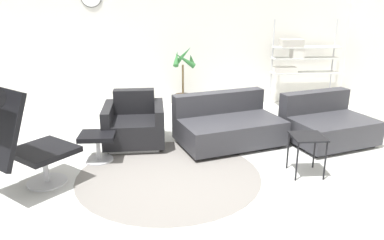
# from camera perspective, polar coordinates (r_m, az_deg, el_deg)

# --- Properties ---
(ground_plane) EXTENTS (12.00, 12.00, 0.00)m
(ground_plane) POSITION_cam_1_polar(r_m,az_deg,el_deg) (4.63, -3.63, -7.45)
(ground_plane) COLOR silver
(wall_back) EXTENTS (12.00, 0.09, 2.80)m
(wall_back) POSITION_cam_1_polar(r_m,az_deg,el_deg) (7.30, -4.00, 13.30)
(wall_back) COLOR silver
(wall_back) RESTS_ON ground_plane
(round_rug) EXTENTS (2.17, 2.17, 0.01)m
(round_rug) POSITION_cam_1_polar(r_m,az_deg,el_deg) (4.48, -3.54, -8.34)
(round_rug) COLOR slate
(round_rug) RESTS_ON ground_plane
(lounge_chair) EXTENTS (1.07, 1.12, 1.26)m
(lounge_chair) POSITION_cam_1_polar(r_m,az_deg,el_deg) (4.18, -25.96, -1.11)
(lounge_chair) COLOR #BCBCC1
(lounge_chair) RESTS_ON ground_plane
(ottoman) EXTENTS (0.44, 0.38, 0.37)m
(ottoman) POSITION_cam_1_polar(r_m,az_deg,el_deg) (4.90, -14.18, -3.17)
(ottoman) COLOR #BCBCC1
(ottoman) RESTS_ON ground_plane
(armchair_red) EXTENTS (0.86, 0.82, 0.74)m
(armchair_red) POSITION_cam_1_polar(r_m,az_deg,el_deg) (5.36, -8.77, -0.83)
(armchair_red) COLOR silver
(armchair_red) RESTS_ON ground_plane
(couch_low) EXTENTS (1.62, 1.30, 0.69)m
(couch_low) POSITION_cam_1_polar(r_m,az_deg,el_deg) (5.37, 5.45, -1.00)
(couch_low) COLOR black
(couch_low) RESTS_ON ground_plane
(couch_second) EXTENTS (1.35, 1.21, 0.69)m
(couch_second) POSITION_cam_1_polar(r_m,az_deg,el_deg) (5.73, 19.81, -0.79)
(couch_second) COLOR black
(couch_second) RESTS_ON ground_plane
(side_table) EXTENTS (0.37, 0.37, 0.48)m
(side_table) POSITION_cam_1_polar(r_m,az_deg,el_deg) (4.54, 17.19, -3.09)
(side_table) COLOR black
(side_table) RESTS_ON ground_plane
(potted_plant) EXTENTS (0.42, 0.45, 1.17)m
(potted_plant) POSITION_cam_1_polar(r_m,az_deg,el_deg) (7.02, -1.32, 5.03)
(potted_plant) COLOR #333338
(potted_plant) RESTS_ON ground_plane
(shelf_unit) EXTENTS (1.25, 0.28, 1.63)m
(shelf_unit) POSITION_cam_1_polar(r_m,az_deg,el_deg) (7.42, 15.74, 9.26)
(shelf_unit) COLOR #BCBCC1
(shelf_unit) RESTS_ON ground_plane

